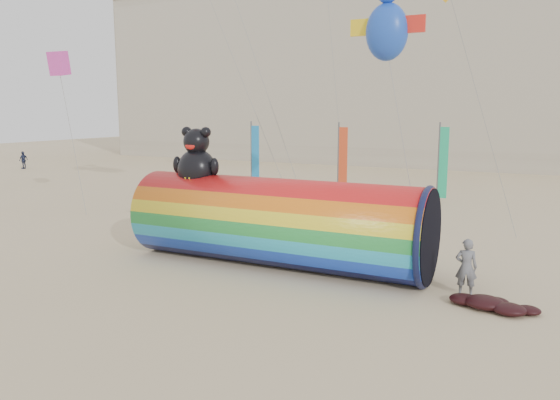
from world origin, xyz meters
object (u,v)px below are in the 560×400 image
at_px(kite_handler, 466,267).
at_px(fabric_bundle, 492,304).
at_px(hotel_building, 352,73).
at_px(windsock_assembly, 277,220).

distance_m(kite_handler, fabric_bundle, 1.53).
xyz_separation_m(hotel_building, kite_handler, (19.84, -45.77, -9.37)).
height_order(kite_handler, fabric_bundle, kite_handler).
relative_size(hotel_building, windsock_assembly, 5.20).
relative_size(hotel_building, kite_handler, 32.11).
bearing_deg(kite_handler, hotel_building, -76.31).
distance_m(windsock_assembly, fabric_bundle, 8.24).
height_order(windsock_assembly, fabric_bundle, windsock_assembly).
height_order(windsock_assembly, kite_handler, windsock_assembly).
bearing_deg(fabric_bundle, kite_handler, 132.78).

